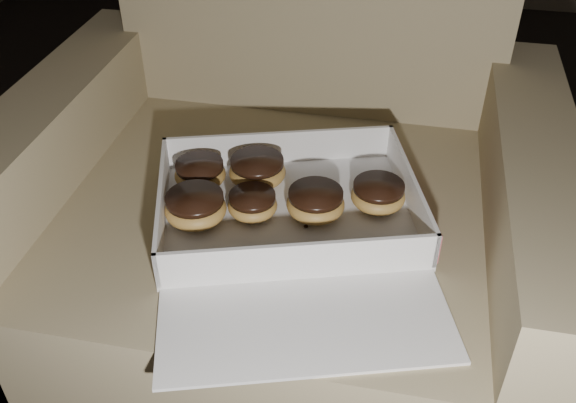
# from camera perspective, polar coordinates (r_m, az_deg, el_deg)

# --- Properties ---
(armchair) EXTENTS (0.86, 0.73, 0.90)m
(armchair) POSITION_cam_1_polar(r_m,az_deg,el_deg) (1.13, -0.32, -2.54)
(armchair) COLOR #877856
(armchair) RESTS_ON floor
(bakery_box) EXTENTS (0.48, 0.53, 0.06)m
(bakery_box) POSITION_cam_1_polar(r_m,az_deg,el_deg) (0.93, 0.44, -2.21)
(bakery_box) COLOR white
(bakery_box) RESTS_ON armchair
(donut_a) EXTENTS (0.08, 0.08, 0.04)m
(donut_a) POSITION_cam_1_polar(r_m,az_deg,el_deg) (0.97, 8.01, 0.61)
(donut_a) COLOR #BE8F42
(donut_a) RESTS_ON bakery_box
(donut_b) EXTENTS (0.09, 0.09, 0.04)m
(donut_b) POSITION_cam_1_polar(r_m,az_deg,el_deg) (1.01, -2.74, 2.79)
(donut_b) COLOR #BE8F42
(donut_b) RESTS_ON bakery_box
(donut_c) EXTENTS (0.07, 0.07, 0.04)m
(donut_c) POSITION_cam_1_polar(r_m,az_deg,el_deg) (0.94, -3.18, -0.21)
(donut_c) COLOR #BE8F42
(donut_c) RESTS_ON bakery_box
(donut_d) EXTENTS (0.09, 0.09, 0.05)m
(donut_d) POSITION_cam_1_polar(r_m,az_deg,el_deg) (0.94, -8.22, -0.53)
(donut_d) COLOR #BE8F42
(donut_d) RESTS_ON bakery_box
(donut_e) EXTENTS (0.08, 0.08, 0.04)m
(donut_e) POSITION_cam_1_polar(r_m,az_deg,el_deg) (1.01, -7.82, 2.53)
(donut_e) COLOR #BE8F42
(donut_e) RESTS_ON bakery_box
(donut_f) EXTENTS (0.09, 0.09, 0.04)m
(donut_f) POSITION_cam_1_polar(r_m,az_deg,el_deg) (0.94, 2.47, -0.10)
(donut_f) COLOR #BE8F42
(donut_f) RESTS_ON bakery_box
(crumb_a) EXTENTS (0.01, 0.01, 0.00)m
(crumb_a) POSITION_cam_1_polar(r_m,az_deg,el_deg) (0.89, 8.11, -5.12)
(crumb_a) COLOR black
(crumb_a) RESTS_ON bakery_box
(crumb_b) EXTENTS (0.01, 0.01, 0.00)m
(crumb_b) POSITION_cam_1_polar(r_m,az_deg,el_deg) (0.91, 6.44, -3.87)
(crumb_b) COLOR black
(crumb_b) RESTS_ON bakery_box
(crumb_c) EXTENTS (0.01, 0.01, 0.00)m
(crumb_c) POSITION_cam_1_polar(r_m,az_deg,el_deg) (0.87, -1.54, -5.72)
(crumb_c) COLOR black
(crumb_c) RESTS_ON bakery_box
(crumb_d) EXTENTS (0.01, 0.01, 0.00)m
(crumb_d) POSITION_cam_1_polar(r_m,az_deg,el_deg) (0.93, 1.61, -2.23)
(crumb_d) COLOR black
(crumb_d) RESTS_ON bakery_box
(crumb_e) EXTENTS (0.01, 0.01, 0.00)m
(crumb_e) POSITION_cam_1_polar(r_m,az_deg,el_deg) (0.89, 0.83, -4.50)
(crumb_e) COLOR black
(crumb_e) RESTS_ON bakery_box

